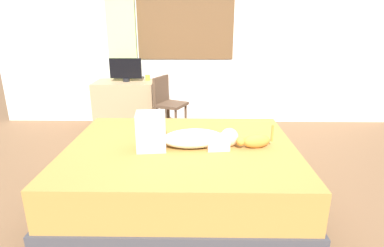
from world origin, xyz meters
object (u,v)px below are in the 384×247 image
at_px(bed, 181,170).
at_px(cat, 255,141).
at_px(chair_by_desk, 167,101).
at_px(cup, 148,78).
at_px(tv_monitor, 126,70).
at_px(desk, 126,105).
at_px(person_lying, 182,136).

relative_size(bed, cat, 6.21).
xyz_separation_m(cat, chair_by_desk, (-0.96, 1.75, -0.06)).
distance_m(cat, cup, 2.50).
height_order(cat, chair_by_desk, chair_by_desk).
bearing_deg(tv_monitor, desk, 180.00).
relative_size(cat, desk, 0.39).
xyz_separation_m(desk, cup, (0.34, 0.10, 0.41)).
bearing_deg(desk, cat, -50.92).
bearing_deg(chair_by_desk, person_lying, -80.24).
bearing_deg(chair_by_desk, desk, 158.03).
relative_size(cat, chair_by_desk, 0.41).
height_order(desk, tv_monitor, tv_monitor).
bearing_deg(desk, cup, 16.97).
xyz_separation_m(tv_monitor, cup, (0.31, 0.10, -0.14)).
distance_m(bed, cup, 2.23).
relative_size(cat, cup, 4.05).
height_order(bed, chair_by_desk, chair_by_desk).
distance_m(desk, cup, 0.55).
distance_m(person_lying, cat, 0.66).
bearing_deg(bed, cat, -4.27).
relative_size(desk, chair_by_desk, 1.05).
relative_size(person_lying, chair_by_desk, 1.10).
distance_m(person_lying, chair_by_desk, 1.78).
relative_size(bed, chair_by_desk, 2.55).
height_order(person_lying, cat, person_lying).
height_order(desk, chair_by_desk, chair_by_desk).
distance_m(desk, chair_by_desk, 0.74).
height_order(tv_monitor, chair_by_desk, tv_monitor).
bearing_deg(person_lying, desk, 115.77).
distance_m(bed, chair_by_desk, 1.74).
height_order(bed, person_lying, person_lying).
bearing_deg(chair_by_desk, cup, 131.29).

